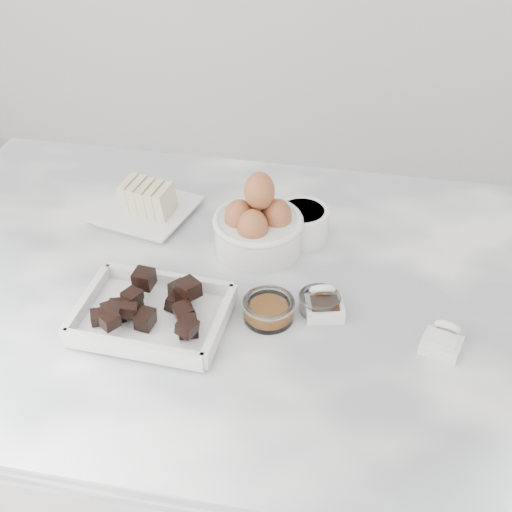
{
  "coord_description": "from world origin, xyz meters",
  "views": [
    {
      "loc": [
        0.2,
        -0.87,
        1.68
      ],
      "look_at": [
        0.02,
        0.03,
        0.98
      ],
      "focal_mm": 50.0,
      "sensor_mm": 36.0,
      "label": 1
    }
  ],
  "objects_px": {
    "chocolate_dish": "(152,311)",
    "zest_bowl": "(319,302)",
    "butter_plate": "(145,203)",
    "egg_bowl": "(258,225)",
    "salt_spoon": "(443,340)",
    "vanilla_spoon": "(324,304)",
    "honey_bowl": "(269,309)",
    "sugar_ramekin": "(302,223)"
  },
  "relations": [
    {
      "from": "zest_bowl",
      "to": "chocolate_dish",
      "type": "bearing_deg",
      "value": -161.79
    },
    {
      "from": "honey_bowl",
      "to": "salt_spoon",
      "type": "bearing_deg",
      "value": -3.04
    },
    {
      "from": "vanilla_spoon",
      "to": "egg_bowl",
      "type": "bearing_deg",
      "value": 132.49
    },
    {
      "from": "honey_bowl",
      "to": "salt_spoon",
      "type": "height_order",
      "value": "salt_spoon"
    },
    {
      "from": "vanilla_spoon",
      "to": "sugar_ramekin",
      "type": "bearing_deg",
      "value": 108.09
    },
    {
      "from": "zest_bowl",
      "to": "sugar_ramekin",
      "type": "bearing_deg",
      "value": 106.32
    },
    {
      "from": "butter_plate",
      "to": "vanilla_spoon",
      "type": "bearing_deg",
      "value": -30.12
    },
    {
      "from": "chocolate_dish",
      "to": "sugar_ramekin",
      "type": "bearing_deg",
      "value": 54.61
    },
    {
      "from": "sugar_ramekin",
      "to": "egg_bowl",
      "type": "xyz_separation_m",
      "value": [
        -0.07,
        -0.05,
        0.02
      ]
    },
    {
      "from": "vanilla_spoon",
      "to": "salt_spoon",
      "type": "relative_size",
      "value": 1.03
    },
    {
      "from": "butter_plate",
      "to": "zest_bowl",
      "type": "relative_size",
      "value": 2.88
    },
    {
      "from": "honey_bowl",
      "to": "zest_bowl",
      "type": "xyz_separation_m",
      "value": [
        0.07,
        0.04,
        -0.0
      ]
    },
    {
      "from": "zest_bowl",
      "to": "salt_spoon",
      "type": "height_order",
      "value": "salt_spoon"
    },
    {
      "from": "butter_plate",
      "to": "egg_bowl",
      "type": "bearing_deg",
      "value": -15.66
    },
    {
      "from": "butter_plate",
      "to": "honey_bowl",
      "type": "relative_size",
      "value": 2.35
    },
    {
      "from": "butter_plate",
      "to": "sugar_ramekin",
      "type": "relative_size",
      "value": 2.01
    },
    {
      "from": "butter_plate",
      "to": "zest_bowl",
      "type": "height_order",
      "value": "butter_plate"
    },
    {
      "from": "egg_bowl",
      "to": "zest_bowl",
      "type": "relative_size",
      "value": 2.36
    },
    {
      "from": "honey_bowl",
      "to": "butter_plate",
      "type": "bearing_deg",
      "value": 139.11
    },
    {
      "from": "chocolate_dish",
      "to": "vanilla_spoon",
      "type": "xyz_separation_m",
      "value": [
        0.25,
        0.08,
        -0.01
      ]
    },
    {
      "from": "chocolate_dish",
      "to": "salt_spoon",
      "type": "distance_m",
      "value": 0.43
    },
    {
      "from": "sugar_ramekin",
      "to": "salt_spoon",
      "type": "height_order",
      "value": "sugar_ramekin"
    },
    {
      "from": "sugar_ramekin",
      "to": "vanilla_spoon",
      "type": "height_order",
      "value": "sugar_ramekin"
    },
    {
      "from": "chocolate_dish",
      "to": "zest_bowl",
      "type": "height_order",
      "value": "chocolate_dish"
    },
    {
      "from": "sugar_ramekin",
      "to": "honey_bowl",
      "type": "relative_size",
      "value": 1.17
    },
    {
      "from": "chocolate_dish",
      "to": "salt_spoon",
      "type": "bearing_deg",
      "value": 4.16
    },
    {
      "from": "egg_bowl",
      "to": "zest_bowl",
      "type": "distance_m",
      "value": 0.19
    },
    {
      "from": "sugar_ramekin",
      "to": "butter_plate",
      "type": "bearing_deg",
      "value": 176.89
    },
    {
      "from": "chocolate_dish",
      "to": "sugar_ramekin",
      "type": "height_order",
      "value": "chocolate_dish"
    },
    {
      "from": "butter_plate",
      "to": "egg_bowl",
      "type": "height_order",
      "value": "egg_bowl"
    },
    {
      "from": "butter_plate",
      "to": "sugar_ramekin",
      "type": "distance_m",
      "value": 0.29
    },
    {
      "from": "chocolate_dish",
      "to": "egg_bowl",
      "type": "xyz_separation_m",
      "value": [
        0.12,
        0.22,
        0.02
      ]
    },
    {
      "from": "salt_spoon",
      "to": "sugar_ramekin",
      "type": "bearing_deg",
      "value": 135.74
    },
    {
      "from": "butter_plate",
      "to": "egg_bowl",
      "type": "xyz_separation_m",
      "value": [
        0.22,
        -0.06,
        0.02
      ]
    },
    {
      "from": "butter_plate",
      "to": "vanilla_spoon",
      "type": "height_order",
      "value": "butter_plate"
    },
    {
      "from": "zest_bowl",
      "to": "salt_spoon",
      "type": "bearing_deg",
      "value": -14.67
    },
    {
      "from": "zest_bowl",
      "to": "vanilla_spoon",
      "type": "distance_m",
      "value": 0.01
    },
    {
      "from": "butter_plate",
      "to": "salt_spoon",
      "type": "xyz_separation_m",
      "value": [
        0.54,
        -0.25,
        -0.01
      ]
    },
    {
      "from": "sugar_ramekin",
      "to": "zest_bowl",
      "type": "distance_m",
      "value": 0.2
    },
    {
      "from": "chocolate_dish",
      "to": "egg_bowl",
      "type": "relative_size",
      "value": 1.49
    },
    {
      "from": "sugar_ramekin",
      "to": "honey_bowl",
      "type": "xyz_separation_m",
      "value": [
        -0.02,
        -0.22,
        -0.01
      ]
    },
    {
      "from": "sugar_ramekin",
      "to": "honey_bowl",
      "type": "bearing_deg",
      "value": -94.87
    }
  ]
}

